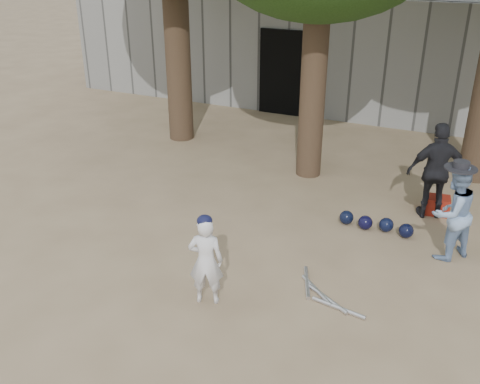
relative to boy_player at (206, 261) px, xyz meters
The scene contains 8 objects.
ground 1.02m from the boy_player, 156.01° to the left, with size 70.00×70.00×0.00m, color #937C5E.
boy_player is the anchor object (origin of this frame).
spectator_blue 3.61m from the boy_player, 42.60° to the left, with size 0.70×0.54×1.43m, color #87A5D0.
spectator_dark 4.33m from the boy_player, 58.13° to the left, with size 0.96×0.40×1.63m, color black.
red_bag 4.52m from the boy_player, 58.34° to the left, with size 0.42×0.32×0.30m, color maroon.
back_building 10.74m from the boy_player, 94.07° to the left, with size 16.00×5.24×3.00m.
helmet_row 3.23m from the boy_player, 60.77° to the left, with size 1.19×0.30×0.23m.
bat_pile 1.61m from the boy_player, 28.48° to the left, with size 1.06×0.79×0.06m.
Camera 1 is at (3.55, -5.27, 4.20)m, focal length 40.00 mm.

